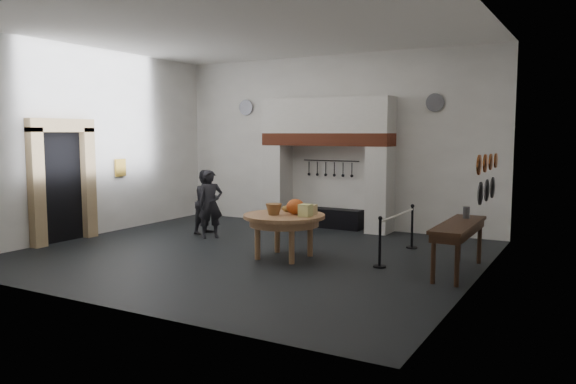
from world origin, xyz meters
The scene contains 39 objects.
floor centered at (0.00, 0.00, 0.00)m, with size 9.00×8.00×0.02m, color black.
ceiling centered at (0.00, 0.00, 4.50)m, with size 9.00×8.00×0.02m, color silver.
wall_back centered at (0.00, 4.00, 2.25)m, with size 9.00×0.02×4.50m, color white.
wall_front centered at (0.00, -4.00, 2.25)m, with size 9.00×0.02×4.50m, color white.
wall_left centered at (-4.50, 0.00, 2.25)m, with size 0.02×8.00×4.50m, color white.
wall_right centered at (4.50, 0.00, 2.25)m, with size 0.02×8.00×4.50m, color white.
chimney_pier_left centered at (-1.48, 3.65, 1.07)m, with size 0.55×0.70×2.15m, color silver.
chimney_pier_right centered at (1.48, 3.65, 1.07)m, with size 0.55×0.70×2.15m, color silver.
hearth_brick_band centered at (0.00, 3.65, 2.31)m, with size 3.50×0.72×0.32m, color #9E442B.
chimney_hood centered at (0.00, 3.65, 2.92)m, with size 3.50×0.70×0.90m, color silver.
iron_range centered at (0.00, 3.72, 0.25)m, with size 1.90×0.45×0.50m, color black.
utensil_rail centered at (0.00, 3.92, 1.75)m, with size 0.02×0.02×1.60m, color black.
door_recess centered at (-4.47, -1.00, 1.25)m, with size 0.04×1.10×2.50m, color black.
door_jamb_near centered at (-4.38, -1.70, 1.30)m, with size 0.22×0.30×2.60m, color tan.
door_jamb_far centered at (-4.38, -0.30, 1.30)m, with size 0.22×0.30×2.60m, color tan.
door_lintel centered at (-4.38, -1.00, 2.65)m, with size 0.22×1.70×0.30m, color tan.
wall_plaque centered at (-4.45, 0.80, 1.60)m, with size 0.05×0.34×0.44m, color gold.
work_table centered at (0.81, 0.01, 0.84)m, with size 1.62×1.62×0.07m, color #A7724E.
pumpkin centered at (1.01, 0.11, 1.03)m, with size 0.36×0.36×0.31m, color orange.
cheese_block_big centered at (1.31, -0.04, 0.99)m, with size 0.22×0.22×0.24m, color #E6E78A.
cheese_block_small centered at (1.29, 0.26, 0.97)m, with size 0.18×0.18×0.20m, color #FCE297.
wicker_basket centered at (0.66, -0.14, 0.98)m, with size 0.32×0.32×0.22m, color #985A37.
bread_loaf centered at (0.71, 0.36, 0.94)m, with size 0.31×0.18×0.13m, color #AC803D.
visitor_near centered at (-1.77, 1.01, 0.80)m, with size 0.59×0.39×1.61m, color black.
visitor_far centered at (-2.17, 1.41, 0.79)m, with size 0.77×0.60×1.58m, color black.
side_table centered at (4.10, 0.47, 0.87)m, with size 0.55×2.20×0.06m, color #3B2315.
pewter_jug centered at (4.10, 1.07, 1.01)m, with size 0.12×0.12×0.22m, color #46464A.
copper_pan_a centered at (4.46, 0.20, 1.95)m, with size 0.34×0.34×0.03m, color #C6662D.
copper_pan_b centered at (4.46, 0.75, 1.95)m, with size 0.32×0.32×0.03m, color #C6662D.
copper_pan_c centered at (4.46, 1.30, 1.95)m, with size 0.30×0.30×0.03m, color #C6662D.
copper_pan_d centered at (4.46, 1.85, 1.95)m, with size 0.28×0.28×0.03m, color #C6662D.
pewter_plate_left centered at (4.46, 0.40, 1.45)m, with size 0.40×0.40×0.03m, color #4C4C51.
pewter_plate_mid centered at (4.46, 1.00, 1.45)m, with size 0.40×0.40×0.03m, color #4C4C51.
pewter_plate_right centered at (4.46, 1.60, 1.45)m, with size 0.40×0.40×0.03m, color #4C4C51.
pewter_plate_back_left centered at (-2.70, 3.96, 3.20)m, with size 0.44×0.44×0.03m, color #4C4C51.
pewter_plate_back_right centered at (2.70, 3.96, 3.20)m, with size 0.44×0.44×0.03m, color #4C4C51.
barrier_post_near centered at (2.75, 0.18, 0.45)m, with size 0.05×0.05×0.90m, color black.
barrier_post_far centered at (2.75, 2.18, 0.45)m, with size 0.05×0.05×0.90m, color black.
barrier_rope centered at (2.75, 1.18, 0.85)m, with size 0.04×0.04×2.00m, color white.
Camera 1 is at (6.26, -9.54, 2.49)m, focal length 35.00 mm.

